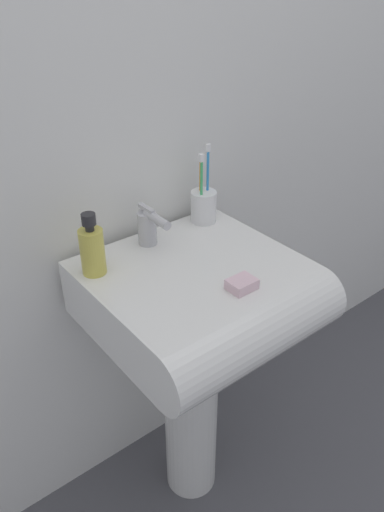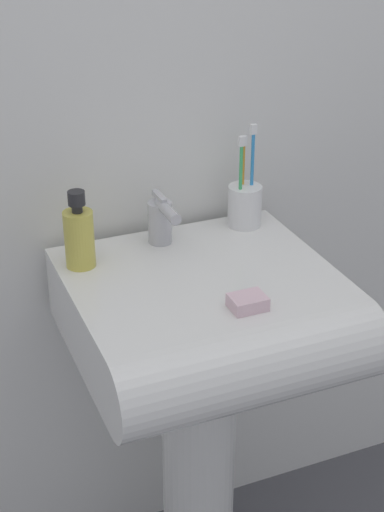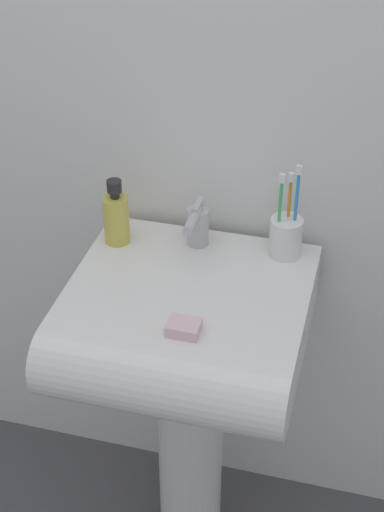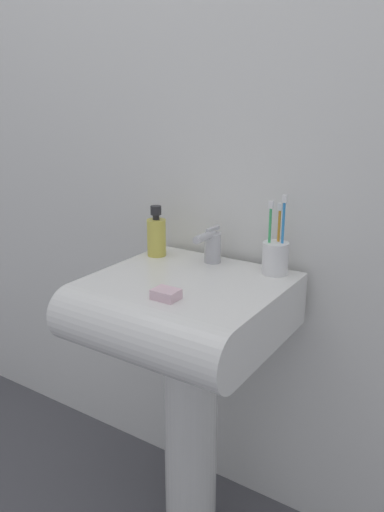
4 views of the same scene
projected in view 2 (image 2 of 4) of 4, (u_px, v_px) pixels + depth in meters
wall_back at (148, 36)px, 1.49m from camera, size 5.00×0.05×2.40m
sink_pedestal at (198, 469)px, 1.68m from camera, size 0.15×0.15×0.67m
sink_basin at (211, 320)px, 1.45m from camera, size 0.49×0.49×0.15m
faucet at (161, 220)px, 1.54m from camera, size 0.05×0.12×0.10m
toothbrush_cup at (245, 204)px, 1.62m from camera, size 0.07×0.07×0.22m
soap_bottle at (79, 236)px, 1.46m from camera, size 0.06×0.06×0.15m
bar_soap at (248, 302)px, 1.34m from camera, size 0.06×0.05×0.02m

